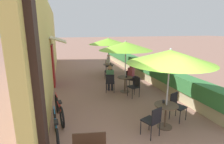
{
  "coord_description": "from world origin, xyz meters",
  "views": [
    {
      "loc": [
        -1.93,
        -2.57,
        2.86
      ],
      "look_at": [
        0.15,
        4.64,
        1.0
      ],
      "focal_mm": 28.0,
      "sensor_mm": 36.0,
      "label": 1
    }
  ],
  "objects_px": {
    "patio_umbrella_near": "(170,57)",
    "cafe_chair_far_left": "(108,65)",
    "patio_table_near": "(166,112)",
    "seated_patron_far_left": "(109,63)",
    "coffee_cup_mid": "(126,76)",
    "cafe_chair_near_left": "(153,119)",
    "coffee_cup_near": "(164,102)",
    "cafe_chair_mid_right": "(110,82)",
    "bicycle_leaning": "(56,130)",
    "bicycle_second": "(59,109)",
    "cafe_chair_near_right": "(176,104)",
    "patio_table_far": "(108,68)",
    "cafe_chair_far_right": "(109,70)",
    "seated_patron_mid_right": "(110,77)",
    "coffee_cup_far": "(111,64)",
    "patio_umbrella_mid": "(126,46)",
    "patio_umbrella_far": "(108,41)",
    "seated_patron_mid_left": "(132,75)",
    "cafe_chair_mid_left": "(130,78)",
    "patio_table_mid": "(125,82)",
    "cafe_chair_mid_back": "(135,85)"
  },
  "relations": [
    {
      "from": "coffee_cup_near",
      "to": "seated_patron_far_left",
      "type": "bearing_deg",
      "value": 88.6
    },
    {
      "from": "seated_patron_far_left",
      "to": "bicycle_second",
      "type": "bearing_deg",
      "value": -13.24
    },
    {
      "from": "cafe_chair_far_left",
      "to": "bicycle_second",
      "type": "xyz_separation_m",
      "value": [
        -3.07,
        -5.55,
        -0.18
      ]
    },
    {
      "from": "patio_table_near",
      "to": "bicycle_second",
      "type": "height_order",
      "value": "bicycle_second"
    },
    {
      "from": "cafe_chair_near_right",
      "to": "seated_patron_far_left",
      "type": "bearing_deg",
      "value": -108.35
    },
    {
      "from": "patio_umbrella_near",
      "to": "cafe_chair_near_right",
      "type": "xyz_separation_m",
      "value": [
        0.6,
        0.33,
        -1.61
      ]
    },
    {
      "from": "cafe_chair_near_left",
      "to": "cafe_chair_mid_right",
      "type": "distance_m",
      "value": 3.63
    },
    {
      "from": "patio_umbrella_mid",
      "to": "bicycle_leaning",
      "type": "height_order",
      "value": "patio_umbrella_mid"
    },
    {
      "from": "patio_umbrella_near",
      "to": "cafe_chair_far_left",
      "type": "bearing_deg",
      "value": 89.59
    },
    {
      "from": "cafe_chair_near_right",
      "to": "patio_table_far",
      "type": "bearing_deg",
      "value": -105.72
    },
    {
      "from": "cafe_chair_near_left",
      "to": "coffee_cup_near",
      "type": "distance_m",
      "value": 0.79
    },
    {
      "from": "seated_patron_mid_left",
      "to": "cafe_chair_mid_right",
      "type": "distance_m",
      "value": 1.25
    },
    {
      "from": "cafe_chair_mid_back",
      "to": "patio_table_far",
      "type": "height_order",
      "value": "cafe_chair_mid_back"
    },
    {
      "from": "patio_umbrella_near",
      "to": "coffee_cup_near",
      "type": "bearing_deg",
      "value": 93.75
    },
    {
      "from": "patio_umbrella_near",
      "to": "cafe_chair_far_left",
      "type": "height_order",
      "value": "patio_umbrella_near"
    },
    {
      "from": "cafe_chair_mid_right",
      "to": "seated_patron_mid_left",
      "type": "bearing_deg",
      "value": 31.65
    },
    {
      "from": "cafe_chair_mid_right",
      "to": "cafe_chair_far_right",
      "type": "xyz_separation_m",
      "value": [
        0.58,
        2.26,
        0.0
      ]
    },
    {
      "from": "cafe_chair_near_left",
      "to": "cafe_chair_mid_right",
      "type": "relative_size",
      "value": 1.0
    },
    {
      "from": "patio_table_mid",
      "to": "seated_patron_far_left",
      "type": "distance_m",
      "value": 3.73
    },
    {
      "from": "patio_umbrella_near",
      "to": "cafe_chair_near_left",
      "type": "bearing_deg",
      "value": -151.36
    },
    {
      "from": "patio_umbrella_near",
      "to": "patio_table_far",
      "type": "distance_m",
      "value": 6.45
    },
    {
      "from": "patio_umbrella_near",
      "to": "cafe_chair_mid_right",
      "type": "xyz_separation_m",
      "value": [
        -0.78,
        3.3,
        -1.61
      ]
    },
    {
      "from": "seated_patron_mid_left",
      "to": "bicycle_leaning",
      "type": "bearing_deg",
      "value": 2.23
    },
    {
      "from": "cafe_chair_mid_right",
      "to": "bicycle_second",
      "type": "xyz_separation_m",
      "value": [
        -2.24,
        -1.94,
        -0.18
      ]
    },
    {
      "from": "patio_table_near",
      "to": "cafe_chair_far_left",
      "type": "height_order",
      "value": "cafe_chair_far_left"
    },
    {
      "from": "patio_umbrella_mid",
      "to": "cafe_chair_mid_left",
      "type": "bearing_deg",
      "value": 48.56
    },
    {
      "from": "cafe_chair_mid_left",
      "to": "cafe_chair_far_right",
      "type": "relative_size",
      "value": 1.0
    },
    {
      "from": "cafe_chair_far_left",
      "to": "seated_patron_far_left",
      "type": "relative_size",
      "value": 0.7
    },
    {
      "from": "cafe_chair_mid_left",
      "to": "bicycle_second",
      "type": "bearing_deg",
      "value": -7.65
    },
    {
      "from": "patio_table_near",
      "to": "seated_patron_far_left",
      "type": "relative_size",
      "value": 0.57
    },
    {
      "from": "patio_table_mid",
      "to": "cafe_chair_mid_left",
      "type": "relative_size",
      "value": 0.82
    },
    {
      "from": "cafe_chair_mid_right",
      "to": "coffee_cup_near",
      "type": "bearing_deg",
      "value": -58.49
    },
    {
      "from": "cafe_chair_mid_back",
      "to": "bicycle_second",
      "type": "bearing_deg",
      "value": 98.02
    },
    {
      "from": "bicycle_leaning",
      "to": "cafe_chair_near_right",
      "type": "bearing_deg",
      "value": -2.11
    },
    {
      "from": "patio_table_mid",
      "to": "cafe_chair_mid_left",
      "type": "bearing_deg",
      "value": 48.56
    },
    {
      "from": "cafe_chair_far_right",
      "to": "bicycle_second",
      "type": "bearing_deg",
      "value": 162.77
    },
    {
      "from": "patio_table_far",
      "to": "cafe_chair_far_right",
      "type": "height_order",
      "value": "cafe_chair_far_right"
    },
    {
      "from": "patio_table_mid",
      "to": "bicycle_second",
      "type": "xyz_separation_m",
      "value": [
        -2.92,
        -1.8,
        -0.15
      ]
    },
    {
      "from": "bicycle_second",
      "to": "patio_table_near",
      "type": "bearing_deg",
      "value": -33.12
    },
    {
      "from": "bicycle_second",
      "to": "cafe_chair_mid_left",
      "type": "bearing_deg",
      "value": 25.62
    },
    {
      "from": "seated_patron_far_left",
      "to": "bicycle_second",
      "type": "relative_size",
      "value": 0.73
    },
    {
      "from": "patio_table_far",
      "to": "cafe_chair_far_left",
      "type": "relative_size",
      "value": 0.82
    },
    {
      "from": "coffee_cup_near",
      "to": "patio_table_near",
      "type": "bearing_deg",
      "value": -86.25
    },
    {
      "from": "patio_table_far",
      "to": "patio_umbrella_far",
      "type": "xyz_separation_m",
      "value": [
        0.0,
        0.0,
        1.64
      ]
    },
    {
      "from": "cafe_chair_mid_right",
      "to": "bicycle_leaning",
      "type": "bearing_deg",
      "value": -108.47
    },
    {
      "from": "cafe_chair_mid_left",
      "to": "patio_umbrella_far",
      "type": "height_order",
      "value": "patio_umbrella_far"
    },
    {
      "from": "patio_table_near",
      "to": "coffee_cup_far",
      "type": "relative_size",
      "value": 7.97
    },
    {
      "from": "patio_umbrella_near",
      "to": "coffee_cup_mid",
      "type": "xyz_separation_m",
      "value": [
        -0.07,
        3.08,
        -1.37
      ]
    },
    {
      "from": "seated_patron_mid_right",
      "to": "bicycle_second",
      "type": "bearing_deg",
      "value": -120.24
    },
    {
      "from": "coffee_cup_near",
      "to": "patio_table_far",
      "type": "distance_m",
      "value": 6.11
    }
  ]
}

